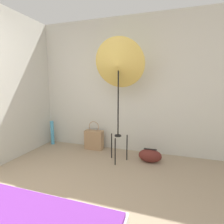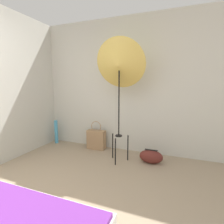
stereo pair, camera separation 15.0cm
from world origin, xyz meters
name	(u,v)px [view 1 (the left image)]	position (x,y,z in m)	size (l,w,h in m)	color
wall_back	(112,86)	(0.00, 2.51, 1.30)	(8.00, 0.05, 2.60)	beige
photo_umbrella	(118,65)	(0.29, 1.92, 1.64)	(0.85, 0.43, 2.08)	black
tote_bag	(94,140)	(-0.33, 2.31, 0.20)	(0.38, 0.16, 0.59)	#9E7A56
duffel_bag	(150,156)	(0.84, 2.05, 0.11)	(0.40, 0.23, 0.24)	#5B231E
paper_roll	(52,133)	(-1.35, 2.31, 0.26)	(0.07, 0.07, 0.53)	#4CA3D1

